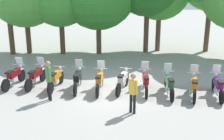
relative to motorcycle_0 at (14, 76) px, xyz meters
The scene contains 13 objects.
ground_plane 4.94m from the motorcycle_0, ahead, with size 80.00×80.00×0.00m, color #9E9B93.
motorcycle_0 is the anchor object (origin of this frame).
motorcycle_1 1.10m from the motorcycle_0, ahead, with size 0.67×2.18×1.37m.
motorcycle_2 2.18m from the motorcycle_0, ahead, with size 0.62×2.19×0.99m.
motorcycle_3 3.27m from the motorcycle_0, ahead, with size 0.62×2.19×1.37m.
motorcycle_4 4.37m from the motorcycle_0, ahead, with size 0.62×2.19×1.37m.
motorcycle_5 5.46m from the motorcycle_0, ahead, with size 0.75×2.17×0.99m.
motorcycle_6 6.54m from the motorcycle_0, ahead, with size 0.62×2.19×1.37m.
motorcycle_7 7.64m from the motorcycle_0, ahead, with size 0.62×2.19×1.37m.
motorcycle_8 8.75m from the motorcycle_0, ahead, with size 0.66×2.19×1.37m.
motorcycle_9 9.83m from the motorcycle_0, ahead, with size 0.62×2.19×1.37m.
person_0 2.85m from the motorcycle_0, 34.94° to the right, with size 0.33×0.38×1.81m.
person_1 6.53m from the motorcycle_0, 23.42° to the right, with size 0.38×0.31×1.67m.
Camera 1 is at (1.17, -13.04, 5.16)m, focal length 46.56 mm.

